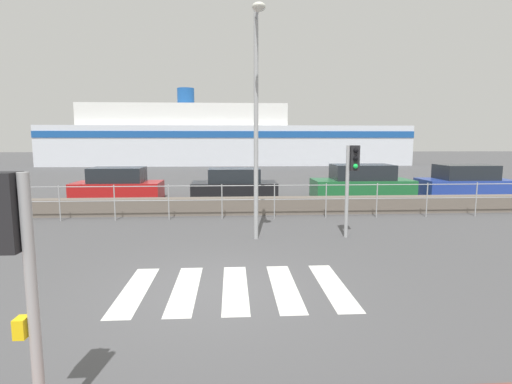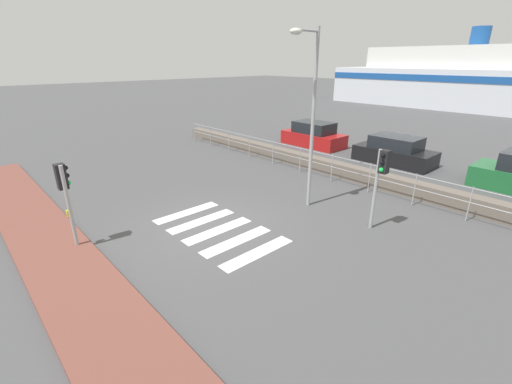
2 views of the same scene
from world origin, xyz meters
TOP-DOWN VIEW (x-y plane):
  - ground_plane at (0.00, 0.00)m, footprint 160.00×160.00m
  - sidewalk_brick at (0.00, -4.10)m, footprint 24.00×1.80m
  - crosswalk at (0.39, 0.00)m, footprint 4.05×2.40m
  - seawall at (0.00, 7.24)m, footprint 23.73×0.55m
  - harbor_fence at (0.00, 6.37)m, footprint 21.40×0.04m
  - traffic_light_near at (-1.52, -3.53)m, footprint 0.34×0.32m
  - traffic_light_far at (3.58, 3.63)m, footprint 0.34×0.32m
  - streetlamp at (0.98, 3.37)m, footprint 0.32×1.29m
  - ferry_boat at (-0.91, 37.11)m, footprint 37.73×8.42m
  - parked_car_red at (-4.75, 11.08)m, footprint 3.82×1.77m
  - parked_car_black at (0.45, 11.08)m, footprint 3.83×1.80m

SIDE VIEW (x-z plane):
  - ground_plane at x=0.00m, z-range 0.00..0.00m
  - crosswalk at x=0.39m, z-range 0.00..0.01m
  - sidewalk_brick at x=0.00m, z-range 0.00..0.12m
  - seawall at x=0.00m, z-range 0.00..0.60m
  - parked_car_black at x=0.45m, z-range -0.10..1.28m
  - parked_car_red at x=-4.75m, z-range -0.11..1.34m
  - harbor_fence at x=0.00m, z-range 0.19..1.38m
  - traffic_light_near at x=-1.52m, z-range 0.54..2.96m
  - traffic_light_far at x=3.58m, z-range 0.59..3.12m
  - ferry_boat at x=-0.91m, z-range -1.38..6.72m
  - streetlamp at x=0.98m, z-range 0.73..6.63m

